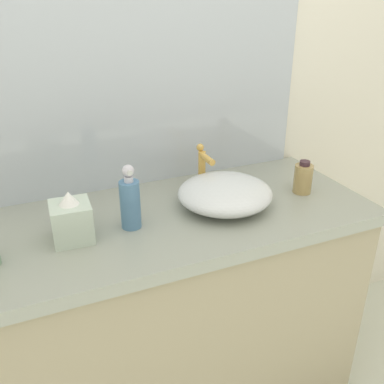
{
  "coord_description": "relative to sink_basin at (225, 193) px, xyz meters",
  "views": [
    {
      "loc": [
        -0.46,
        -0.81,
        1.62
      ],
      "look_at": [
        0.06,
        0.38,
        1.0
      ],
      "focal_mm": 40.92,
      "sensor_mm": 36.0,
      "label": 1
    }
  ],
  "objects": [
    {
      "name": "bathroom_wall_rear",
      "position": [
        -0.19,
        0.35,
        0.33
      ],
      "size": [
        6.0,
        0.06,
        2.6
      ],
      "primitive_type": "cube",
      "color": "silver",
      "rests_on": "ground"
    },
    {
      "name": "lotion_bottle",
      "position": [
        0.31,
        -0.02,
        0.01
      ],
      "size": [
        0.07,
        0.07,
        0.12
      ],
      "color": "tan",
      "rests_on": "vanity_counter"
    },
    {
      "name": "faucet",
      "position": [
        0.0,
        0.18,
        0.05
      ],
      "size": [
        0.03,
        0.12,
        0.16
      ],
      "color": "gold",
      "rests_on": "vanity_counter"
    },
    {
      "name": "perfume_bottle",
      "position": [
        -0.34,
        -0.01,
        0.04
      ],
      "size": [
        0.06,
        0.06,
        0.21
      ],
      "color": "teal",
      "rests_on": "vanity_counter"
    },
    {
      "name": "tissue_box",
      "position": [
        -0.52,
        -0.01,
        0.02
      ],
      "size": [
        0.12,
        0.12,
        0.16
      ],
      "color": "#B8CAB7",
      "rests_on": "vanity_counter"
    },
    {
      "name": "vanity_counter",
      "position": [
        -0.25,
        0.01,
        -0.51
      ],
      "size": [
        1.5,
        0.59,
        0.92
      ],
      "color": "tan",
      "rests_on": "ground"
    },
    {
      "name": "wall_mirror_panel",
      "position": [
        -0.25,
        0.31,
        0.54
      ],
      "size": [
        1.41,
        0.01,
        1.17
      ],
      "primitive_type": "cube",
      "color": "#B2BCC6",
      "rests_on": "vanity_counter"
    },
    {
      "name": "sink_basin",
      "position": [
        0.0,
        0.0,
        0.0
      ],
      "size": [
        0.33,
        0.32,
        0.1
      ],
      "primitive_type": "ellipsoid",
      "color": "silver",
      "rests_on": "vanity_counter"
    }
  ]
}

